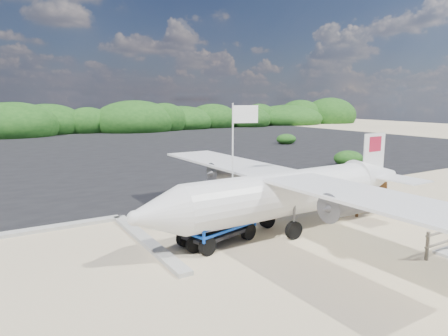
% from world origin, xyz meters
% --- Properties ---
extents(ground, '(160.00, 160.00, 0.00)m').
position_xyz_m(ground, '(0.00, 0.00, 0.00)').
color(ground, beige).
extents(asphalt_apron, '(90.00, 50.00, 0.04)m').
position_xyz_m(asphalt_apron, '(0.00, 30.00, 0.00)').
color(asphalt_apron, '#B2B2B2').
rests_on(asphalt_apron, ground).
extents(lagoon, '(9.00, 7.00, 0.40)m').
position_xyz_m(lagoon, '(-9.00, 1.50, 0.00)').
color(lagoon, '#B2B2B2').
rests_on(lagoon, ground).
extents(vegetation_band, '(124.00, 8.00, 4.40)m').
position_xyz_m(vegetation_band, '(0.00, 55.00, 0.00)').
color(vegetation_band, '#B2B2B2').
rests_on(vegetation_band, ground).
extents(baggage_cart, '(3.40, 2.48, 1.53)m').
position_xyz_m(baggage_cart, '(-2.21, 0.07, 0.00)').
color(baggage_cart, blue).
rests_on(baggage_cart, ground).
extents(flagpole, '(1.12, 0.72, 5.21)m').
position_xyz_m(flagpole, '(-0.98, 0.94, 0.00)').
color(flagpole, white).
rests_on(flagpole, ground).
extents(signboard, '(1.87, 0.43, 1.54)m').
position_xyz_m(signboard, '(5.84, -0.44, 0.00)').
color(signboard, '#583819').
rests_on(signboard, ground).
extents(crew_a, '(0.65, 0.44, 1.74)m').
position_xyz_m(crew_a, '(0.88, 3.77, 0.87)').
color(crew_a, '#181141').
rests_on(crew_a, ground).
extents(crew_b, '(0.86, 0.69, 1.71)m').
position_xyz_m(crew_b, '(-1.89, 3.08, 0.85)').
color(crew_b, '#181141').
rests_on(crew_b, ground).
extents(aircraft_large, '(16.41, 16.41, 4.83)m').
position_xyz_m(aircraft_large, '(14.09, 26.77, 0.00)').
color(aircraft_large, '#B2B2B2').
rests_on(aircraft_large, ground).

